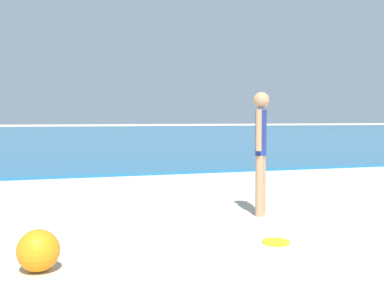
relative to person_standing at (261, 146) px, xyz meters
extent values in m
cube|color=#1E6B9E|center=(-0.59, 34.54, -0.86)|extent=(160.00, 60.00, 0.06)
cylinder|color=tan|center=(-0.04, -0.05, -0.50)|extent=(0.10, 0.10, 0.76)
cylinder|color=tan|center=(0.04, 0.05, -0.50)|extent=(0.10, 0.10, 0.76)
cube|color=#233899|center=(0.00, 0.00, 0.16)|extent=(0.19, 0.21, 0.57)
sphere|color=tan|center=(0.00, 0.00, 0.57)|extent=(0.21, 0.21, 0.21)
cylinder|color=tan|center=(-0.09, -0.11, 0.20)|extent=(0.08, 0.08, 0.51)
cylinder|color=tan|center=(0.09, 0.11, 0.20)|extent=(0.08, 0.08, 0.51)
cylinder|color=yellow|center=(-0.46, -1.28, -0.87)|extent=(0.27, 0.27, 0.03)
sphere|color=orange|center=(-2.68, -1.47, -0.72)|extent=(0.34, 0.34, 0.34)
camera|label=1|loc=(-2.66, -5.42, 0.34)|focal=44.56mm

